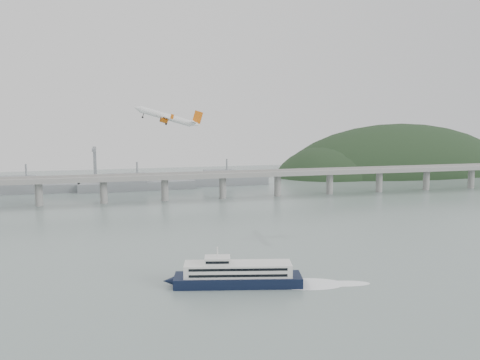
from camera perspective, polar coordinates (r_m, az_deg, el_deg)
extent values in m
plane|color=slate|center=(248.55, 3.06, -9.95)|extent=(900.00, 900.00, 0.00)
cube|color=gray|center=(435.58, -4.54, 0.44)|extent=(800.00, 22.00, 2.20)
cube|color=gray|center=(425.04, -4.31, 0.53)|extent=(800.00, 0.60, 1.80)
cube|color=gray|center=(445.62, -4.76, 0.86)|extent=(800.00, 0.60, 1.80)
cylinder|color=gray|center=(435.89, -21.65, -1.48)|extent=(6.00, 6.00, 21.00)
cylinder|color=gray|center=(431.73, -15.06, -1.28)|extent=(6.00, 6.00, 21.00)
cylinder|color=gray|center=(433.33, -8.44, -1.07)|extent=(6.00, 6.00, 21.00)
cylinder|color=gray|center=(440.64, -1.96, -0.84)|extent=(6.00, 6.00, 21.00)
cylinder|color=gray|center=(453.38, 4.24, -0.61)|extent=(6.00, 6.00, 21.00)
cylinder|color=gray|center=(471.10, 10.04, -0.39)|extent=(6.00, 6.00, 21.00)
cylinder|color=gray|center=(493.28, 15.36, -0.18)|extent=(6.00, 6.00, 21.00)
cylinder|color=gray|center=(519.34, 20.19, 0.00)|extent=(6.00, 6.00, 21.00)
cylinder|color=gray|center=(548.73, 24.53, 0.17)|extent=(6.00, 6.00, 21.00)
ellipsoid|color=black|center=(658.24, 17.41, -0.73)|extent=(320.00, 150.00, 156.00)
ellipsoid|color=black|center=(604.82, 10.19, -0.65)|extent=(140.00, 110.00, 96.00)
ellipsoid|color=black|center=(717.62, 23.14, -0.89)|extent=(220.00, 140.00, 120.00)
cube|color=slate|center=(508.15, -22.79, -0.92)|extent=(95.67, 20.15, 8.00)
cube|color=slate|center=(508.68, -23.89, -0.06)|extent=(33.90, 15.02, 8.00)
cylinder|color=slate|center=(506.13, -22.88, 0.87)|extent=(1.60, 1.60, 14.00)
cube|color=slate|center=(497.04, -11.43, -0.64)|extent=(110.55, 21.43, 8.00)
cube|color=slate|center=(495.65, -12.72, 0.23)|extent=(39.01, 16.73, 8.00)
cylinder|color=slate|center=(494.98, -11.48, 1.19)|extent=(1.60, 1.60, 14.00)
cube|color=slate|center=(518.14, -1.49, -0.15)|extent=(85.00, 13.60, 8.00)
cube|color=slate|center=(515.37, -2.41, 0.70)|extent=(29.75, 11.90, 8.00)
cylinder|color=slate|center=(516.17, -1.49, 1.61)|extent=(1.60, 1.60, 14.00)
cube|color=slate|center=(529.83, -15.96, 1.47)|extent=(3.00, 3.00, 40.00)
cube|color=slate|center=(518.28, -16.08, 3.33)|extent=(3.00, 28.00, 3.00)
cube|color=black|center=(226.03, -0.24, -11.18)|extent=(56.99, 24.28, 4.44)
cone|color=black|center=(227.12, -7.96, -11.16)|extent=(6.33, 5.47, 4.44)
cube|color=silver|center=(224.45, -0.24, -9.97)|extent=(47.86, 20.31, 5.54)
cube|color=black|center=(218.69, -0.20, -10.06)|extent=(41.30, 8.72, 1.11)
cube|color=black|center=(219.52, -0.20, -10.72)|extent=(41.30, 8.72, 1.11)
cube|color=black|center=(229.36, -0.29, -9.20)|extent=(41.30, 8.72, 1.11)
cube|color=black|center=(230.16, -0.29, -9.84)|extent=(41.30, 8.72, 1.11)
cube|color=silver|center=(223.11, -2.55, -8.96)|extent=(12.43, 9.85, 2.88)
cube|color=black|center=(219.35, -2.56, -9.26)|extent=(9.80, 2.15, 1.11)
cylinder|color=silver|center=(222.12, -2.56, -8.08)|extent=(0.66, 0.66, 4.44)
ellipsoid|color=white|center=(229.77, 7.68, -11.50)|extent=(34.51, 22.11, 0.22)
ellipsoid|color=white|center=(232.82, 11.52, -11.33)|extent=(25.07, 12.68, 0.22)
cylinder|color=white|center=(317.02, -8.29, 7.06)|extent=(31.73, 8.94, 12.84)
cone|color=white|center=(317.61, -11.47, 7.91)|extent=(6.04, 4.82, 5.23)
cone|color=white|center=(317.51, -5.00, 6.27)|extent=(6.77, 4.45, 5.55)
cube|color=white|center=(316.97, -8.15, 6.81)|extent=(8.93, 38.77, 3.89)
cube|color=white|center=(317.48, -5.16, 6.46)|extent=(4.74, 13.85, 1.97)
cube|color=#CC5B0D|center=(317.72, -4.78, 7.05)|extent=(6.98, 1.07, 8.48)
cylinder|color=#CC5B0D|center=(323.14, -8.52, 6.58)|extent=(5.62, 3.36, 3.86)
cylinder|color=black|center=(323.16, -8.93, 6.69)|extent=(1.39, 2.69, 2.61)
cube|color=white|center=(323.17, -8.47, 6.78)|extent=(3.11, 0.59, 2.11)
cylinder|color=#CC5B0D|center=(310.72, -8.52, 6.65)|extent=(5.62, 3.36, 3.86)
cylinder|color=black|center=(310.74, -8.95, 6.77)|extent=(1.39, 2.69, 2.61)
cube|color=white|center=(310.76, -8.47, 6.85)|extent=(3.11, 0.59, 2.11)
cylinder|color=black|center=(319.84, -8.25, 6.44)|extent=(1.20, 0.51, 2.73)
cylinder|color=black|center=(319.81, -8.31, 6.23)|extent=(1.58, 0.60, 1.56)
cylinder|color=black|center=(313.97, -8.24, 6.47)|extent=(1.20, 0.51, 2.73)
cylinder|color=black|center=(313.94, -8.30, 6.25)|extent=(1.58, 0.60, 1.56)
cylinder|color=black|center=(317.26, -10.83, 7.15)|extent=(1.20, 0.51, 2.73)
cylinder|color=black|center=(317.23, -10.88, 6.93)|extent=(1.58, 0.60, 1.56)
cube|color=#CC5B0D|center=(336.21, -7.74, 6.82)|extent=(2.52, 0.47, 3.12)
cube|color=#CC5B0D|center=(297.85, -7.63, 7.07)|extent=(2.52, 0.47, 3.12)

